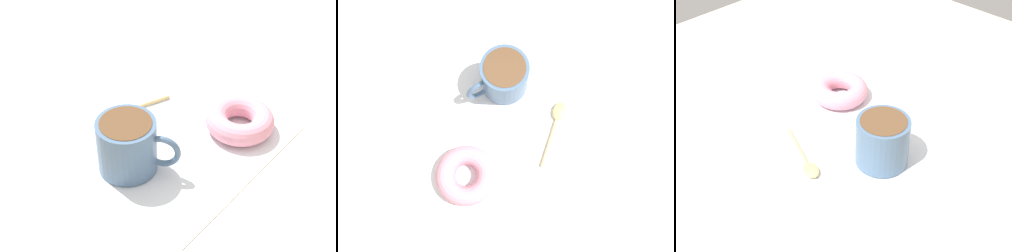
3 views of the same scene
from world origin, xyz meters
TOP-DOWN VIEW (x-y plane):
  - ground_plane at (0.00, 0.00)cm, footprint 120.00×120.00cm
  - napkin at (-0.32, -1.85)cm, footprint 30.64×30.64cm
  - coffee_cup at (-0.57, 6.72)cm, footprint 10.99×8.47cm
  - donut at (-7.74, -10.14)cm, footprint 10.58×10.58cm
  - spoon at (9.10, -0.87)cm, footprint 6.22×12.32cm

SIDE VIEW (x-z plane):
  - ground_plane at x=0.00cm, z-range -2.00..0.00cm
  - napkin at x=-0.32cm, z-range 0.00..0.30cm
  - spoon at x=9.10cm, z-range 0.25..1.15cm
  - donut at x=-7.74cm, z-range 0.30..3.70cm
  - coffee_cup at x=-0.57cm, z-range 0.44..8.56cm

